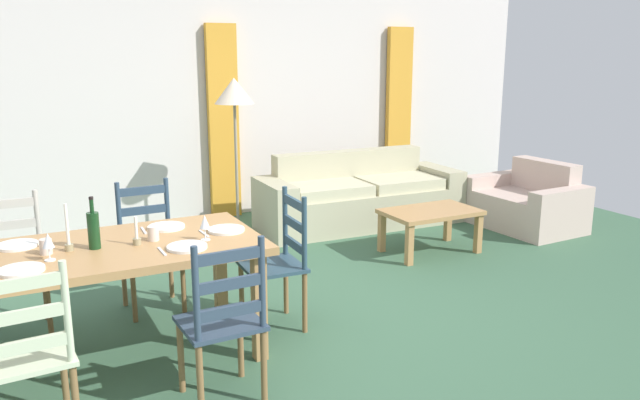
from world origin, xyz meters
name	(u,v)px	position (x,y,z in m)	size (l,w,h in m)	color
ground_plane	(297,326)	(0.00, 0.00, -0.01)	(9.60, 9.60, 0.02)	#3A6045
wall_far	(170,102)	(0.00, 3.30, 1.35)	(9.60, 0.16, 2.70)	silver
curtain_panel_left	(223,123)	(0.56, 3.16, 1.10)	(0.35, 0.08, 2.20)	gold
curtain_panel_right	(398,114)	(2.96, 3.16, 1.10)	(0.35, 0.08, 2.20)	gold
dining_table	(103,261)	(-1.27, 0.03, 0.66)	(1.90, 0.96, 0.75)	#B0804D
dining_chair_near_left	(27,356)	(-1.74, -0.69, 0.48)	(0.44, 0.42, 0.96)	beige
dining_chair_near_right	(223,321)	(-0.78, -0.73, 0.48)	(0.43, 0.41, 0.96)	#314255
dining_chair_far_left	(14,265)	(-1.75, 0.81, 0.48)	(0.42, 0.40, 0.96)	beige
dining_chair_far_right	(149,246)	(-0.83, 0.81, 0.48)	(0.43, 0.41, 0.96)	#2C4258
dining_chair_head_east	(279,261)	(-0.11, 0.06, 0.48)	(0.42, 0.44, 0.96)	#2B4556
dinner_plate_near_left	(21,270)	(-1.72, -0.22, 0.76)	(0.24, 0.24, 0.02)	white
dinner_plate_near_right	(187,247)	(-0.82, -0.22, 0.76)	(0.24, 0.24, 0.02)	white
fork_near_right	(162,251)	(-0.97, -0.22, 0.75)	(0.02, 0.17, 0.01)	silver
dinner_plate_far_left	(17,245)	(-1.72, 0.28, 0.76)	(0.24, 0.24, 0.02)	white
dinner_plate_far_right	(166,227)	(-0.82, 0.28, 0.76)	(0.24, 0.24, 0.02)	white
fork_far_right	(144,230)	(-0.97, 0.28, 0.75)	(0.02, 0.17, 0.01)	silver
dinner_plate_head_east	(226,230)	(-0.49, 0.03, 0.76)	(0.24, 0.24, 0.02)	white
fork_head_east	(204,234)	(-0.64, 0.03, 0.75)	(0.02, 0.17, 0.01)	silver
wine_bottle	(94,229)	(-1.31, 0.03, 0.87)	(0.07, 0.07, 0.32)	#143819
wine_glass_near_left	(48,242)	(-1.57, -0.09, 0.86)	(0.06, 0.06, 0.16)	white
wine_glass_near_right	(205,223)	(-0.67, -0.10, 0.86)	(0.06, 0.06, 0.16)	white
coffee_cup_primary	(153,234)	(-0.96, 0.04, 0.80)	(0.07, 0.07, 0.09)	beige
coffee_cup_secondary	(46,247)	(-1.57, 0.05, 0.80)	(0.07, 0.07, 0.09)	beige
candle_tall	(68,237)	(-1.45, 0.05, 0.83)	(0.05, 0.05, 0.28)	#998C66
candle_short	(137,237)	(-1.07, -0.01, 0.80)	(0.05, 0.05, 0.18)	#998C66
couch	(358,198)	(1.77, 2.16, 0.29)	(2.31, 0.88, 0.80)	#B5B08E
coffee_table	(430,216)	(1.86, 0.94, 0.36)	(0.90, 0.56, 0.42)	#B0804D
armchair_upholstered	(528,205)	(3.38, 1.19, 0.25)	(0.85, 1.19, 0.72)	beige
standing_lamp	(234,101)	(0.41, 2.34, 1.41)	(0.40, 0.40, 1.64)	#332D28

